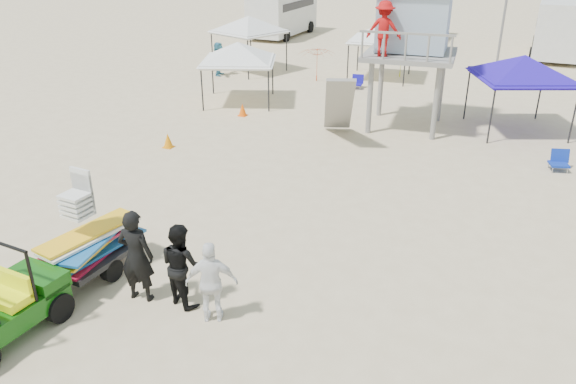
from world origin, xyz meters
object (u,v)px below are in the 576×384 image
at_px(surf_trailer, 87,239).
at_px(man_left, 136,256).
at_px(lifeguard_tower, 411,24).
at_px(canopy_blue, 525,59).

relative_size(surf_trailer, man_left, 1.24).
height_order(man_left, lifeguard_tower, lifeguard_tower).
height_order(surf_trailer, man_left, surf_trailer).
height_order(surf_trailer, canopy_blue, canopy_blue).
height_order(surf_trailer, lifeguard_tower, lifeguard_tower).
height_order(lifeguard_tower, canopy_blue, lifeguard_tower).
bearing_deg(man_left, surf_trailer, -20.93).
bearing_deg(canopy_blue, lifeguard_tower, -164.65).
xyz_separation_m(surf_trailer, canopy_blue, (7.56, 14.04, 1.78)).
distance_m(surf_trailer, man_left, 1.55).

